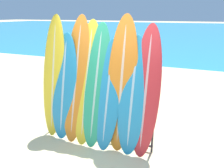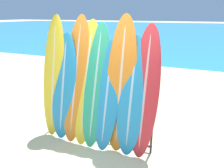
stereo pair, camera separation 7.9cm
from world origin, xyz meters
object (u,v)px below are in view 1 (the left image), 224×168
(person_near_water, at_px, (64,64))
(surfboard_slot_8, at_px, (146,92))
(surfboard_rack, at_px, (97,117))
(surfboard_slot_2, at_px, (76,79))
(surfboard_slot_5, at_px, (108,95))
(surfboard_slot_3, at_px, (87,83))
(surfboard_slot_4, at_px, (96,85))
(surfboard_slot_6, at_px, (122,85))
(surfboard_slot_7, at_px, (133,96))
(surfboard_slot_1, at_px, (64,87))
(person_mid_beach, at_px, (89,59))
(surfboard_slot_0, at_px, (54,77))

(person_near_water, bearing_deg, surfboard_slot_8, -2.94)
(surfboard_rack, height_order, surfboard_slot_2, surfboard_slot_2)
(surfboard_slot_5, xyz_separation_m, surfboard_slot_8, (0.71, 0.04, 0.14))
(surfboard_slot_3, height_order, surfboard_slot_4, surfboard_slot_3)
(surfboard_rack, distance_m, surfboard_slot_3, 0.73)
(surfboard_rack, relative_size, person_near_water, 1.32)
(surfboard_slot_5, relative_size, surfboard_slot_6, 0.83)
(surfboard_slot_8, bearing_deg, surfboard_slot_7, -172.59)
(surfboard_slot_1, distance_m, surfboard_slot_7, 1.45)
(surfboard_rack, distance_m, person_mid_beach, 3.87)
(surfboard_slot_4, relative_size, person_near_water, 1.36)
(surfboard_slot_0, relative_size, surfboard_slot_4, 1.06)
(surfboard_slot_0, bearing_deg, surfboard_slot_8, -0.07)
(surfboard_slot_1, bearing_deg, surfboard_slot_6, 1.91)
(surfboard_slot_4, bearing_deg, person_mid_beach, 119.89)
(surfboard_slot_7, relative_size, surfboard_slot_8, 0.91)
(surfboard_slot_2, xyz_separation_m, surfboard_slot_8, (1.43, -0.03, -0.07))
(surfboard_rack, bearing_deg, surfboard_slot_5, -2.46)
(surfboard_slot_1, distance_m, surfboard_slot_2, 0.32)
(surfboard_slot_7, xyz_separation_m, surfboard_slot_8, (0.23, 0.03, 0.10))
(surfboard_slot_5, bearing_deg, surfboard_slot_4, 170.34)
(surfboard_slot_4, bearing_deg, surfboard_slot_8, -0.50)
(surfboard_slot_3, bearing_deg, person_near_water, 132.26)
(surfboard_slot_1, xyz_separation_m, surfboard_slot_8, (1.69, 0.03, 0.10))
(person_mid_beach, bearing_deg, person_near_water, -166.65)
(surfboard_slot_0, xyz_separation_m, person_mid_beach, (-0.92, 3.30, -0.30))
(surfboard_slot_2, xyz_separation_m, surfboard_slot_6, (0.97, -0.02, 0.01))
(surfboard_slot_0, height_order, surfboard_slot_1, surfboard_slot_0)
(surfboard_rack, height_order, surfboard_slot_5, surfboard_slot_5)
(surfboard_rack, bearing_deg, surfboard_slot_6, 3.94)
(surfboard_slot_5, bearing_deg, surfboard_slot_3, 172.72)
(surfboard_slot_3, relative_size, person_near_water, 1.39)
(surfboard_slot_3, bearing_deg, surfboard_slot_5, -7.28)
(surfboard_slot_7, bearing_deg, surfboard_slot_6, 170.22)
(surfboard_slot_1, bearing_deg, person_mid_beach, 109.46)
(surfboard_slot_3, xyz_separation_m, person_mid_beach, (-1.68, 3.28, -0.25))
(surfboard_slot_0, bearing_deg, surfboard_rack, -1.63)
(surfboard_slot_0, bearing_deg, person_near_water, 119.53)
(surfboard_rack, relative_size, surfboard_slot_4, 0.97)
(surfboard_slot_2, bearing_deg, surfboard_slot_4, -2.83)
(surfboard_slot_0, distance_m, surfboard_slot_4, 0.97)
(surfboard_slot_8, bearing_deg, surfboard_slot_5, -177.03)
(surfboard_slot_5, xyz_separation_m, surfboard_slot_6, (0.25, 0.04, 0.21))
(surfboard_rack, height_order, surfboard_slot_7, surfboard_slot_7)
(surfboard_slot_1, bearing_deg, surfboard_slot_4, 3.29)
(person_near_water, bearing_deg, surfboard_slot_3, -15.45)
(surfboard_slot_1, bearing_deg, surfboard_slot_5, -0.23)
(surfboard_slot_5, xyz_separation_m, person_mid_beach, (-2.16, 3.34, -0.09))
(surfboard_slot_0, bearing_deg, surfboard_slot_4, 0.36)
(surfboard_rack, xyz_separation_m, surfboard_slot_1, (-0.73, -0.01, 0.56))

